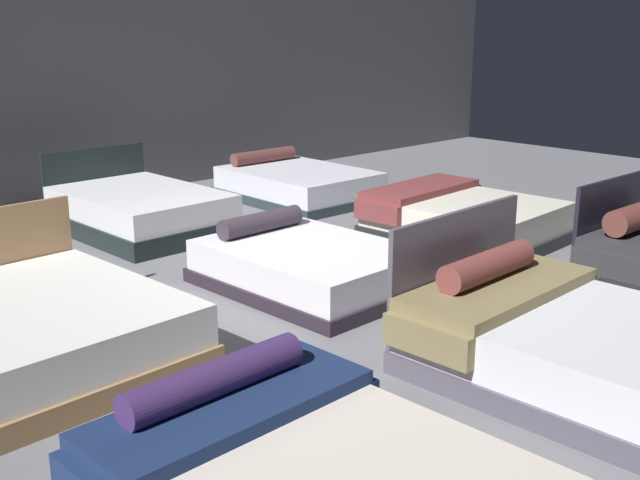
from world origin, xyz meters
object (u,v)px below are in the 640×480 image
(bed_4, at_px, (308,265))
(bed_8, at_px, (298,184))
(bed_3, at_px, (41,329))
(bed_5, at_px, (462,218))
(bed_7, at_px, (140,211))
(bed_1, at_px, (570,342))

(bed_4, xyz_separation_m, bed_8, (2.36, 2.78, 0.01))
(bed_3, relative_size, bed_5, 1.04)
(bed_7, bearing_deg, bed_1, -90.02)
(bed_7, height_order, bed_8, bed_7)
(bed_7, bearing_deg, bed_8, -0.55)
(bed_3, relative_size, bed_8, 1.02)
(bed_3, height_order, bed_4, bed_3)
(bed_7, bearing_deg, bed_4, -89.16)
(bed_5, bearing_deg, bed_3, 175.54)
(bed_4, xyz_separation_m, bed_7, (-0.09, 2.76, 0.04))
(bed_1, bearing_deg, bed_4, 88.31)
(bed_1, distance_m, bed_4, 2.61)
(bed_4, bearing_deg, bed_7, 90.44)
(bed_7, xyz_separation_m, bed_8, (2.45, 0.02, -0.03))
(bed_1, bearing_deg, bed_8, 64.57)
(bed_3, distance_m, bed_7, 3.54)
(bed_5, bearing_deg, bed_7, 128.48)
(bed_1, bearing_deg, bed_7, 89.22)
(bed_5, distance_m, bed_7, 3.66)
(bed_5, bearing_deg, bed_4, 177.35)
(bed_4, distance_m, bed_8, 3.65)
(bed_8, bearing_deg, bed_1, -112.83)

